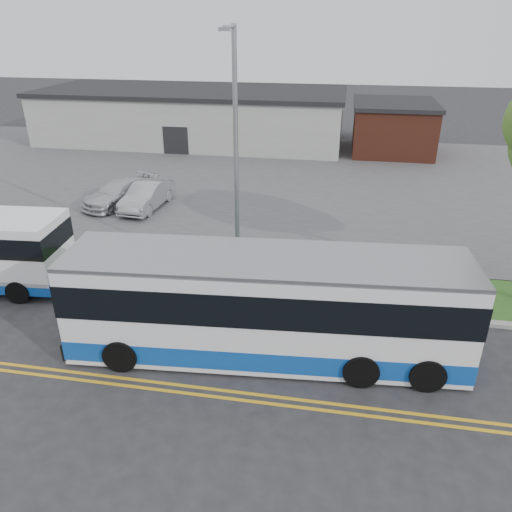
% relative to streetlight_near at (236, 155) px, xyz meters
% --- Properties ---
extents(ground, '(140.00, 140.00, 0.00)m').
position_rel_streetlight_near_xyz_m(ground, '(-3.00, -2.73, -5.23)').
color(ground, '#28282B').
rests_on(ground, ground).
extents(lane_line_north, '(70.00, 0.12, 0.01)m').
position_rel_streetlight_near_xyz_m(lane_line_north, '(-3.00, -6.58, -5.23)').
color(lane_line_north, gold).
rests_on(lane_line_north, ground).
extents(lane_line_south, '(70.00, 0.12, 0.01)m').
position_rel_streetlight_near_xyz_m(lane_line_south, '(-3.00, -6.88, -5.23)').
color(lane_line_south, gold).
rests_on(lane_line_south, ground).
extents(curb, '(80.00, 0.30, 0.15)m').
position_rel_streetlight_near_xyz_m(curb, '(-3.00, -1.63, -5.16)').
color(curb, '#9E9B93').
rests_on(curb, ground).
extents(verge, '(80.00, 3.30, 0.10)m').
position_rel_streetlight_near_xyz_m(verge, '(-3.00, 0.17, -5.18)').
color(verge, '#29551C').
rests_on(verge, ground).
extents(parking_lot, '(80.00, 25.00, 0.10)m').
position_rel_streetlight_near_xyz_m(parking_lot, '(-3.00, 14.27, -5.18)').
color(parking_lot, '#4C4C4F').
rests_on(parking_lot, ground).
extents(commercial_building, '(25.40, 10.40, 4.35)m').
position_rel_streetlight_near_xyz_m(commercial_building, '(-9.00, 24.27, -3.05)').
color(commercial_building, '#9E9E99').
rests_on(commercial_building, ground).
extents(brick_wing, '(6.30, 7.30, 3.90)m').
position_rel_streetlight_near_xyz_m(brick_wing, '(7.50, 23.27, -3.27)').
color(brick_wing, brown).
rests_on(brick_wing, ground).
extents(streetlight_near, '(0.35, 1.53, 9.50)m').
position_rel_streetlight_near_xyz_m(streetlight_near, '(0.00, 0.00, 0.00)').
color(streetlight_near, gray).
rests_on(streetlight_near, verge).
extents(transit_bus, '(12.45, 3.75, 3.41)m').
position_rel_streetlight_near_xyz_m(transit_bus, '(1.87, -4.53, -3.51)').
color(transit_bus, white).
rests_on(transit_bus, ground).
extents(pedestrian, '(0.78, 0.69, 1.78)m').
position_rel_streetlight_near_xyz_m(pedestrian, '(-4.44, -0.83, -4.24)').
color(pedestrian, black).
rests_on(pedestrian, verge).
extents(parked_car_a, '(1.89, 4.50, 1.45)m').
position_rel_streetlight_near_xyz_m(parked_car_a, '(-6.72, 7.34, -4.41)').
color(parked_car_a, '#9D9FA4').
rests_on(parked_car_a, parking_lot).
extents(parked_car_b, '(3.66, 5.15, 1.38)m').
position_rel_streetlight_near_xyz_m(parked_car_b, '(-8.48, 7.69, -4.44)').
color(parked_car_b, silver).
rests_on(parked_car_b, parking_lot).
extents(grocery_bag_left, '(0.32, 0.32, 0.32)m').
position_rel_streetlight_near_xyz_m(grocery_bag_left, '(-4.74, -1.08, -4.97)').
color(grocery_bag_left, white).
rests_on(grocery_bag_left, verge).
extents(grocery_bag_right, '(0.32, 0.32, 0.32)m').
position_rel_streetlight_near_xyz_m(grocery_bag_right, '(-4.14, -0.58, -4.97)').
color(grocery_bag_right, white).
rests_on(grocery_bag_right, verge).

